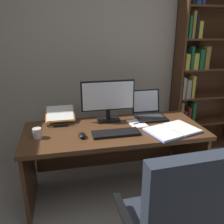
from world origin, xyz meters
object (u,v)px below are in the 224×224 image
at_px(computer_mouse, 82,135).
at_px(coffee_mug, 37,133).
at_px(laptop, 149,112).
at_px(open_binder, 172,130).
at_px(reading_stand_with_book, 60,115).
at_px(pen, 139,123).
at_px(monitor, 108,100).
at_px(keyboard, 116,133).
at_px(notepad, 137,124).
at_px(bookshelf, 201,73).
at_px(desk, 113,143).

height_order(computer_mouse, coffee_mug, coffee_mug).
xyz_separation_m(laptop, open_binder, (0.07, -0.41, -0.04)).
height_order(reading_stand_with_book, pen, reading_stand_with_book).
relative_size(laptop, open_binder, 0.60).
relative_size(monitor, open_binder, 1.01).
relative_size(open_binder, pen, 3.81).
height_order(keyboard, notepad, keyboard).
distance_m(bookshelf, computer_mouse, 1.89).
distance_m(open_binder, notepad, 0.35).
height_order(reading_stand_with_book, notepad, reading_stand_with_book).
xyz_separation_m(reading_stand_with_book, notepad, (0.74, -0.24, -0.06)).
xyz_separation_m(pen, coffee_mug, (-0.95, -0.11, 0.03)).
xyz_separation_m(bookshelf, notepad, (-1.08, -0.69, -0.34)).
height_order(keyboard, pen, keyboard).
bearing_deg(desk, bookshelf, 27.21).
relative_size(bookshelf, monitor, 4.13).
bearing_deg(keyboard, coffee_mug, 173.42).
relative_size(desk, coffee_mug, 19.42).
height_order(desk, notepad, notepad).
relative_size(keyboard, notepad, 2.00).
distance_m(reading_stand_with_book, coffee_mug, 0.40).
xyz_separation_m(desk, pen, (0.27, -0.01, 0.20)).
distance_m(open_binder, coffee_mug, 1.20).
bearing_deg(open_binder, pen, 118.28).
height_order(computer_mouse, reading_stand_with_book, reading_stand_with_book).
relative_size(keyboard, coffee_mug, 4.87).
bearing_deg(computer_mouse, open_binder, -3.51).
bearing_deg(computer_mouse, laptop, 26.03).
distance_m(keyboard, coffee_mug, 0.68).
height_order(bookshelf, coffee_mug, bookshelf).
xyz_separation_m(keyboard, reading_stand_with_book, (-0.48, 0.43, 0.05)).
height_order(monitor, notepad, monitor).
xyz_separation_m(computer_mouse, notepad, (0.56, 0.19, -0.02)).
height_order(desk, bookshelf, bookshelf).
xyz_separation_m(monitor, computer_mouse, (-0.30, -0.35, -0.19)).
distance_m(desk, keyboard, 0.29).
relative_size(bookshelf, notepad, 10.56).
xyz_separation_m(desk, bookshelf, (1.33, 0.68, 0.54)).
xyz_separation_m(keyboard, pen, (0.28, 0.19, 0.00)).
xyz_separation_m(computer_mouse, reading_stand_with_book, (-0.18, 0.43, 0.05)).
bearing_deg(pen, computer_mouse, -161.81).
xyz_separation_m(monitor, keyboard, (-0.00, -0.35, -0.20)).
bearing_deg(monitor, pen, -30.33).
height_order(monitor, reading_stand_with_book, monitor).
xyz_separation_m(computer_mouse, coffee_mug, (-0.37, 0.08, 0.02)).
bearing_deg(open_binder, laptop, 83.96).
relative_size(monitor, notepad, 2.56).
height_order(open_binder, coffee_mug, coffee_mug).
xyz_separation_m(desk, keyboard, (-0.01, -0.20, 0.20)).
relative_size(desk, bookshelf, 0.75).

